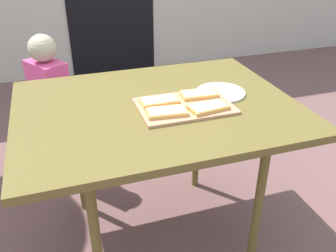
# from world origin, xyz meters

# --- Properties ---
(ground_plane) EXTENTS (16.00, 16.00, 0.00)m
(ground_plane) POSITION_xyz_m (0.00, 0.00, 0.00)
(ground_plane) COLOR brown
(dining_table) EXTENTS (1.18, 0.91, 0.76)m
(dining_table) POSITION_xyz_m (0.00, 0.00, 0.70)
(dining_table) COLOR brown
(dining_table) RESTS_ON ground
(cutting_board) EXTENTS (0.39, 0.27, 0.01)m
(cutting_board) POSITION_xyz_m (0.10, -0.06, 0.77)
(cutting_board) COLOR tan
(cutting_board) RESTS_ON dining_table
(pizza_slice_far_left) EXTENTS (0.16, 0.09, 0.02)m
(pizza_slice_far_left) POSITION_xyz_m (0.01, -0.01, 0.78)
(pizza_slice_far_left) COLOR #E9AB55
(pizza_slice_far_left) RESTS_ON cutting_board
(pizza_slice_far_right) EXTENTS (0.16, 0.10, 0.02)m
(pizza_slice_far_right) POSITION_xyz_m (0.19, 0.00, 0.78)
(pizza_slice_far_right) COLOR #E9AB55
(pizza_slice_far_right) RESTS_ON cutting_board
(pizza_slice_near_right) EXTENTS (0.17, 0.11, 0.02)m
(pizza_slice_near_right) POSITION_xyz_m (0.18, -0.13, 0.78)
(pizza_slice_near_right) COLOR #E9AB55
(pizza_slice_near_right) RESTS_ON cutting_board
(pizza_slice_near_left) EXTENTS (0.17, 0.10, 0.02)m
(pizza_slice_near_left) POSITION_xyz_m (0.01, -0.12, 0.78)
(pizza_slice_near_left) COLOR #E9AB55
(pizza_slice_near_left) RESTS_ON cutting_board
(plate_white_right) EXTENTS (0.22, 0.22, 0.01)m
(plate_white_right) POSITION_xyz_m (0.31, 0.02, 0.77)
(plate_white_right) COLOR white
(plate_white_right) RESTS_ON dining_table
(child_left) EXTENTS (0.24, 0.28, 0.92)m
(child_left) POSITION_xyz_m (-0.44, 0.73, 0.51)
(child_left) COLOR navy
(child_left) RESTS_ON ground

